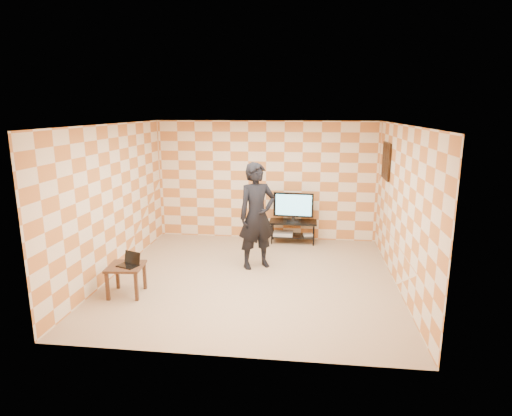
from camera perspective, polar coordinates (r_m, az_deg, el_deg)
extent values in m
plane|color=tan|center=(7.74, -0.54, -9.33)|extent=(5.00, 5.00, 0.00)
cube|color=beige|center=(9.77, 1.34, 3.64)|extent=(5.00, 0.02, 2.70)
cube|color=beige|center=(4.95, -4.34, -5.79)|extent=(5.00, 0.02, 2.70)
cube|color=beige|center=(8.04, -18.52, 0.91)|extent=(0.02, 5.00, 2.70)
cube|color=beige|center=(7.44, 18.90, -0.06)|extent=(0.02, 5.00, 2.70)
cube|color=white|center=(7.16, -0.59, 11.07)|extent=(5.00, 5.00, 0.02)
cube|color=black|center=(8.84, 16.98, 6.01)|extent=(0.04, 0.72, 0.72)
cube|color=black|center=(8.84, 16.98, 6.01)|extent=(0.04, 0.03, 0.68)
cube|color=black|center=(8.84, 16.98, 6.01)|extent=(0.04, 0.68, 0.03)
cube|color=black|center=(9.62, 4.97, -1.86)|extent=(1.05, 0.47, 0.04)
cube|color=black|center=(9.70, 4.93, -3.69)|extent=(0.95, 0.42, 0.03)
cylinder|color=black|center=(9.52, 2.11, -3.41)|extent=(0.03, 0.03, 0.50)
cylinder|color=black|center=(9.88, 2.30, -2.79)|extent=(0.03, 0.03, 0.50)
cylinder|color=black|center=(9.49, 7.70, -3.57)|extent=(0.03, 0.03, 0.50)
cylinder|color=black|center=(9.86, 7.67, -2.95)|extent=(0.03, 0.03, 0.50)
cube|color=black|center=(9.61, 4.97, -1.67)|extent=(0.27, 0.19, 0.03)
cube|color=black|center=(9.60, 4.98, -1.37)|extent=(0.07, 0.05, 0.07)
cube|color=black|center=(9.52, 5.01, 0.43)|extent=(0.89, 0.12, 0.54)
cube|color=#5EB4CD|center=(9.49, 5.02, 0.39)|extent=(0.79, 0.07, 0.47)
cube|color=#B8B8BB|center=(9.67, 3.63, -3.44)|extent=(0.43, 0.31, 0.07)
cube|color=silver|center=(9.69, 6.93, -3.55)|extent=(0.23, 0.19, 0.05)
cube|color=#3C2414|center=(7.24, -17.00, -7.47)|extent=(0.59, 0.59, 0.04)
cube|color=#3C2414|center=(7.21, -19.20, -9.86)|extent=(0.05, 0.05, 0.46)
cube|color=#3C2414|center=(7.60, -17.98, -8.56)|extent=(0.05, 0.05, 0.46)
cube|color=#3C2414|center=(7.06, -15.67, -10.10)|extent=(0.05, 0.05, 0.46)
cube|color=#3C2414|center=(7.46, -14.62, -8.74)|extent=(0.05, 0.05, 0.46)
cube|color=black|center=(7.19, -16.72, -7.37)|extent=(0.37, 0.32, 0.02)
cube|color=black|center=(7.23, -16.16, -6.36)|extent=(0.31, 0.16, 0.20)
imported|color=black|center=(7.98, 0.13, -1.07)|extent=(0.87, 0.78, 2.00)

